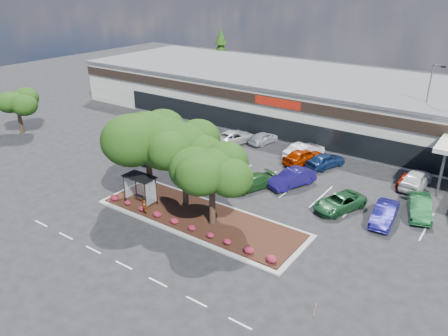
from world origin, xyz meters
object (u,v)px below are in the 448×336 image
Objects in this scene: light_pole at (424,118)px; survey_stake at (315,308)px; car_1 at (190,146)px; car_0 at (157,155)px.

light_pole reaches higher than survey_stake.
car_0 is at bearing -113.60° from car_1.
light_pole reaches higher than car_1.
survey_stake is 27.68m from car_1.
car_1 is at bearing 89.55° from car_0.
light_pole is at bearing 55.11° from car_0.
car_1 is at bearing -148.85° from light_pole.
car_1 reaches higher than survey_stake.
survey_stake is (1.10, -29.04, -3.98)m from light_pole.
survey_stake is at bearing -40.10° from car_1.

